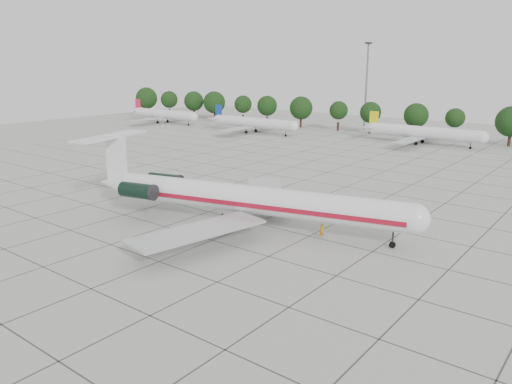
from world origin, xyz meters
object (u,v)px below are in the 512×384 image
(bg_airliner_b, at_px, (253,123))
(bg_airliner_c, at_px, (423,133))
(main_airliner, at_px, (237,198))
(ground_crew, at_px, (322,231))
(floodlight_mast, at_px, (367,81))
(bg_airliner_a, at_px, (164,114))

(bg_airliner_b, distance_m, bg_airliner_c, 46.92)
(main_airliner, distance_m, bg_airliner_b, 84.43)
(bg_airliner_b, bearing_deg, ground_crew, -46.69)
(bg_airliner_c, distance_m, floodlight_mast, 31.68)
(ground_crew, xyz_separation_m, bg_airliner_c, (-15.26, 74.48, 2.07))
(bg_airliner_a, distance_m, bg_airliner_c, 84.91)
(main_airliner, xyz_separation_m, bg_airliner_a, (-89.16, 68.24, -0.72))
(main_airliner, relative_size, bg_airliner_a, 1.53)
(ground_crew, bearing_deg, main_airliner, -1.63)
(bg_airliner_b, height_order, floodlight_mast, floodlight_mast)
(bg_airliner_a, bearing_deg, bg_airliner_c, 6.00)
(bg_airliner_c, bearing_deg, main_airliner, -86.51)
(bg_airliner_a, relative_size, floodlight_mast, 1.11)
(ground_crew, bearing_deg, floodlight_mast, -82.40)
(main_airliner, xyz_separation_m, floodlight_mast, (-28.85, 94.20, 10.65))
(floodlight_mast, bearing_deg, main_airliner, -72.97)
(bg_airliner_c, height_order, floodlight_mast, floodlight_mast)
(bg_airliner_a, bearing_deg, floodlight_mast, 23.29)
(main_airliner, xyz_separation_m, bg_airliner_c, (-4.71, 77.12, -0.72))
(bg_airliner_a, relative_size, bg_airliner_b, 1.00)
(main_airliner, distance_m, bg_airliner_c, 77.27)
(ground_crew, distance_m, bg_airliner_c, 76.05)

